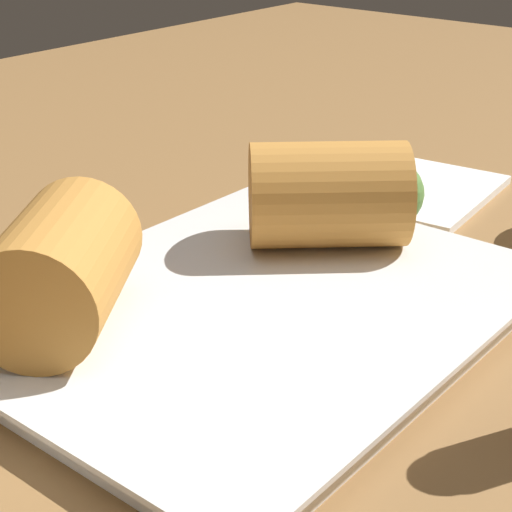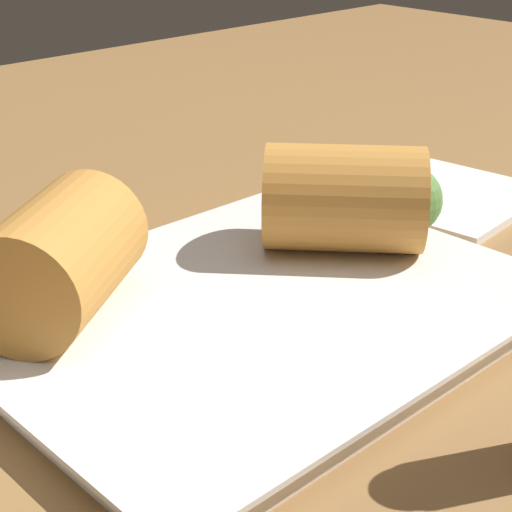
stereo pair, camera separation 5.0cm
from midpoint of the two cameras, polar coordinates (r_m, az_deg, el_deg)
table_surface at (r=46.28cm, az=2.10°, el=-5.33°), size 180.00×140.00×2.00cm
serving_plate at (r=44.87cm, az=-3.20°, el=-3.82°), size 28.88×22.43×1.50cm
roll_front_left at (r=42.64cm, az=-16.10°, el=-0.65°), size 11.01×10.26×6.19cm
roll_front_right at (r=49.85cm, az=2.62°, el=4.06°), size 10.68×10.91×6.19cm
spoon at (r=56.58cm, az=-16.61°, el=1.17°), size 18.96×5.47×1.22cm
napkin at (r=63.55cm, az=8.30°, el=4.34°), size 13.27×11.62×0.60cm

